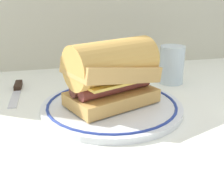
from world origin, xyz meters
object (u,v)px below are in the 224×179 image
object	(u,v)px
sausage_sandwich	(112,73)
butter_knife	(17,91)
drinking_glass	(172,67)
plate	(112,107)

from	to	relation	value
sausage_sandwich	butter_knife	bearing A→B (deg)	120.49
sausage_sandwich	drinking_glass	distance (m)	0.24
plate	sausage_sandwich	size ratio (longest dim) A/B	1.42
plate	drinking_glass	bearing A→B (deg)	36.27
butter_knife	sausage_sandwich	bearing A→B (deg)	-37.00
sausage_sandwich	butter_knife	distance (m)	0.26
plate	butter_knife	distance (m)	0.24
plate	butter_knife	bearing A→B (deg)	143.00
plate	drinking_glass	xyz separation A→B (m)	(0.19, 0.14, 0.03)
sausage_sandwich	drinking_glass	size ratio (longest dim) A/B	2.11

